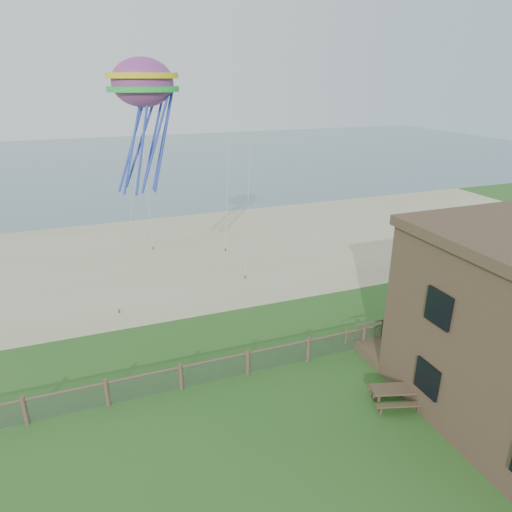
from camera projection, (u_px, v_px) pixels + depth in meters
name	position (u px, v px, depth m)	size (l,w,h in m)	color
ground	(308.00, 476.00, 15.25)	(160.00, 160.00, 0.00)	#275B1F
sand_beach	(177.00, 254.00, 34.44)	(72.00, 20.00, 0.02)	tan
ocean	(123.00, 161.00, 72.83)	(160.00, 68.00, 0.02)	slate
chainlink_fence	(248.00, 364.00, 20.28)	(36.20, 0.20, 1.25)	brown
motel_deck	(489.00, 328.00, 23.75)	(15.00, 2.00, 0.50)	brown
picnic_table	(395.00, 395.00, 18.47)	(1.95, 1.48, 0.83)	brown
octopus_kite	(146.00, 122.00, 19.97)	(3.06, 2.16, 6.31)	#FF282A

